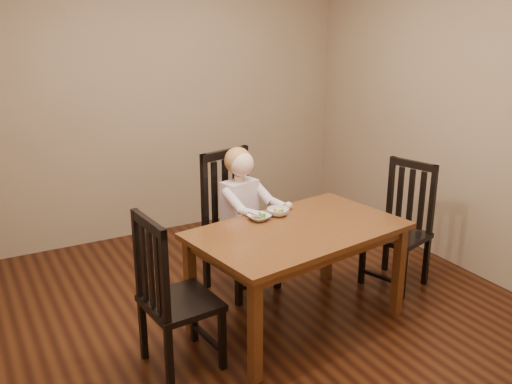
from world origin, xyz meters
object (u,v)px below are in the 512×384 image
chair_left (173,296)px  toddler (242,207)px  bowl_veg (278,212)px  chair_right (400,227)px  chair_child (237,224)px  bowl_peas (259,217)px  dining_table (298,239)px

chair_left → toddler: size_ratio=1.65×
toddler → bowl_veg: bearing=93.0°
toddler → chair_left: bearing=26.8°
chair_right → chair_child: bearing=47.5°
chair_left → bowl_peas: chair_left is taller
chair_child → bowl_veg: size_ratio=6.95×
chair_child → toddler: (0.01, -0.06, 0.16)m
dining_table → chair_right: 1.10m
bowl_peas → chair_child: bearing=84.2°
chair_child → toddler: bearing=90.0°
dining_table → bowl_veg: (0.01, 0.29, 0.11)m
chair_right → bowl_peas: 1.27m
chair_left → bowl_veg: chair_left is taller
chair_right → toddler: bearing=49.4°
chair_child → toddler: chair_child is taller
bowl_peas → chair_left: bearing=-156.1°
chair_left → bowl_veg: 1.08m
chair_left → bowl_veg: (0.98, 0.38, 0.26)m
chair_child → chair_left: 1.18m
chair_left → dining_table: bearing=90.0°
dining_table → toddler: size_ratio=2.51×
chair_right → bowl_peas: chair_right is taller
bowl_peas → bowl_veg: 0.17m
chair_child → chair_left: chair_child is taller
chair_left → toddler: 1.17m
chair_right → chair_left: bearing=79.6°
dining_table → toddler: 0.67m
chair_right → toddler: chair_right is taller
chair_right → bowl_veg: size_ratio=6.31×
bowl_peas → bowl_veg: bearing=6.5°
bowl_peas → chair_right: bearing=-6.4°
chair_left → bowl_peas: size_ratio=6.66×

